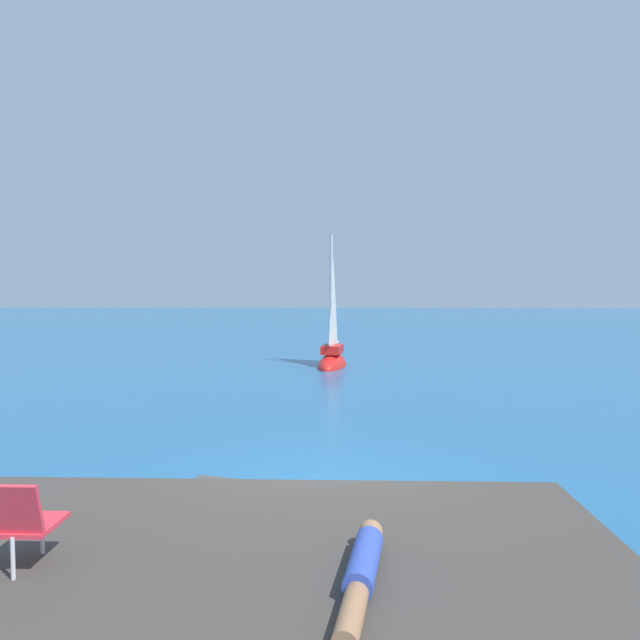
% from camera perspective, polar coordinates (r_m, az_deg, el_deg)
% --- Properties ---
extents(ground_plane, '(160.00, 160.00, 0.00)m').
position_cam_1_polar(ground_plane, '(9.05, 0.05, -16.20)').
color(ground_plane, '#236093').
extents(shore_ledge, '(7.66, 3.79, 0.63)m').
position_cam_1_polar(shore_ledge, '(6.01, -10.50, -23.39)').
color(shore_ledge, '#423D38').
rests_on(shore_ledge, ground).
extents(boulder_seaward, '(1.30, 1.16, 0.78)m').
position_cam_1_polar(boulder_seaward, '(7.81, -4.28, -19.42)').
color(boulder_seaward, '#463C39').
rests_on(boulder_seaward, ground).
extents(boulder_inland, '(1.43, 1.17, 1.00)m').
position_cam_1_polar(boulder_inland, '(7.91, -7.81, -19.16)').
color(boulder_inland, '#423F39').
rests_on(boulder_inland, ground).
extents(sailboat_near, '(1.43, 3.02, 5.50)m').
position_cam_1_polar(sailboat_near, '(22.60, 1.20, -3.75)').
color(sailboat_near, red).
rests_on(sailboat_near, ground).
extents(person_sunbather, '(0.46, 1.75, 0.25)m').
position_cam_1_polar(person_sunbather, '(5.12, 4.09, -22.94)').
color(person_sunbather, '#334CB2').
rests_on(person_sunbather, shore_ledge).
extents(beach_chair, '(0.48, 0.60, 0.80)m').
position_cam_1_polar(beach_chair, '(5.74, -26.88, -16.80)').
color(beach_chair, '#E03342').
rests_on(beach_chair, shore_ledge).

